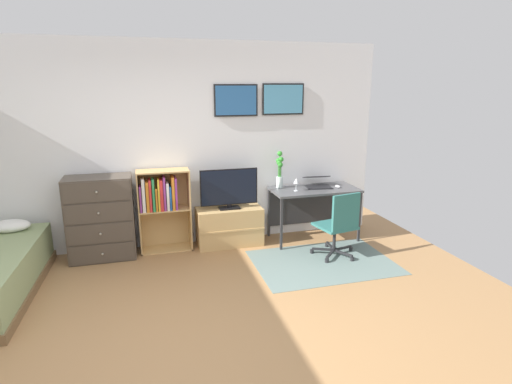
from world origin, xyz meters
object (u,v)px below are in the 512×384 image
object	(u,v)px
laptop	(318,182)
wine_glass	(296,181)
dresser	(101,218)
television	(229,189)
bookshelf	(162,202)
computer_mouse	(338,186)
desk	(312,196)
office_chair	(340,223)
bamboo_vase	(280,170)
tv_stand	(229,226)

from	to	relation	value
laptop	wine_glass	size ratio (longest dim) A/B	2.33
dresser	television	world-z (taller)	television
bookshelf	wine_glass	xyz separation A→B (m)	(1.78, -0.21, 0.22)
dresser	computer_mouse	bearing A→B (deg)	-2.25
computer_mouse	laptop	bearing A→B (deg)	151.16
computer_mouse	wine_glass	bearing A→B (deg)	-177.93
desk	office_chair	world-z (taller)	office_chair
television	office_chair	distance (m)	1.51
laptop	bamboo_vase	xyz separation A→B (m)	(-0.55, 0.07, 0.19)
desk	office_chair	size ratio (longest dim) A/B	1.40
bamboo_vase	wine_glass	world-z (taller)	bamboo_vase
bookshelf	desk	world-z (taller)	bookshelf
laptop	computer_mouse	world-z (taller)	laptop
dresser	office_chair	bearing A→B (deg)	-15.47
office_chair	laptop	xyz separation A→B (m)	(0.04, 0.81, 0.34)
tv_stand	desk	world-z (taller)	desk
tv_stand	office_chair	bearing A→B (deg)	-33.19
tv_stand	television	distance (m)	0.53
bamboo_vase	bookshelf	bearing A→B (deg)	-179.13
bookshelf	computer_mouse	bearing A→B (deg)	-4.35
dresser	computer_mouse	distance (m)	3.18
television	bamboo_vase	world-z (taller)	bamboo_vase
dresser	office_chair	size ratio (longest dim) A/B	1.23
laptop	tv_stand	bearing A→B (deg)	-172.55
television	wine_glass	distance (m)	0.91
office_chair	computer_mouse	bearing A→B (deg)	55.41
bookshelf	laptop	world-z (taller)	bookshelf
desk	computer_mouse	distance (m)	0.39
desk	laptop	world-z (taller)	laptop
desk	laptop	size ratio (longest dim) A/B	2.88
television	laptop	world-z (taller)	television
television	tv_stand	bearing A→B (deg)	90.00
bookshelf	desk	size ratio (longest dim) A/B	0.90
television	desk	xyz separation A→B (m)	(1.19, -0.00, -0.18)
bookshelf	tv_stand	xyz separation A→B (m)	(0.88, -0.04, -0.40)
laptop	bamboo_vase	size ratio (longest dim) A/B	0.81
bookshelf	desk	xyz separation A→B (m)	(2.07, -0.07, -0.05)
dresser	laptop	distance (m)	2.93
tv_stand	bookshelf	bearing A→B (deg)	177.15
laptop	bamboo_vase	bearing A→B (deg)	-179.92
tv_stand	computer_mouse	size ratio (longest dim) A/B	8.49
computer_mouse	office_chair	bearing A→B (deg)	-113.45
tv_stand	dresser	bearing A→B (deg)	-179.47
laptop	computer_mouse	size ratio (longest dim) A/B	4.03
desk	laptop	bearing A→B (deg)	12.83
television	laptop	size ratio (longest dim) A/B	1.85
office_chair	laptop	distance (m)	0.88
wine_glass	desk	bearing A→B (deg)	25.01
tv_stand	office_chair	distance (m)	1.50
television	wine_glass	bearing A→B (deg)	-8.89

